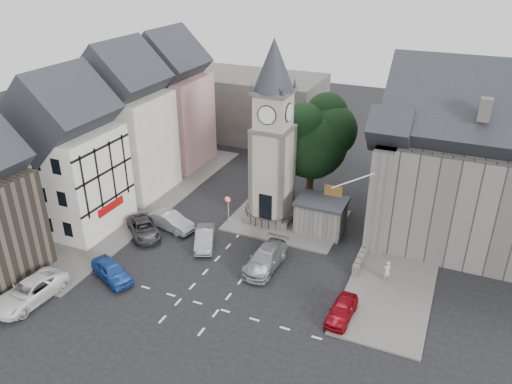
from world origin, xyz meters
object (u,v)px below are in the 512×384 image
at_px(stone_shelter, 321,216).
at_px(car_west_blue, 112,271).
at_px(clock_tower, 273,135).
at_px(car_east_red, 342,310).
at_px(pedestrian, 387,271).

height_order(stone_shelter, car_west_blue, stone_shelter).
bearing_deg(stone_shelter, car_west_blue, -133.21).
bearing_deg(stone_shelter, clock_tower, 174.16).
distance_m(stone_shelter, car_east_red, 11.55).
distance_m(clock_tower, car_east_red, 16.35).
relative_size(stone_shelter, car_west_blue, 1.02).
height_order(clock_tower, car_east_red, clock_tower).
bearing_deg(stone_shelter, car_east_red, -65.80).
distance_m(clock_tower, car_west_blue, 17.19).
bearing_deg(stone_shelter, pedestrian, -37.01).
distance_m(car_east_red, pedestrian, 5.80).
height_order(stone_shelter, car_east_red, stone_shelter).
relative_size(clock_tower, stone_shelter, 3.78).
xyz_separation_m(car_west_blue, pedestrian, (19.00, 8.04, 0.15)).
bearing_deg(pedestrian, car_east_red, 25.55).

